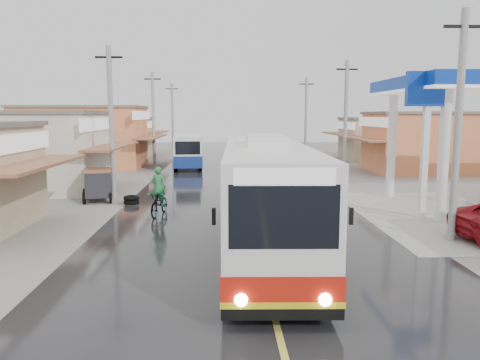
{
  "coord_description": "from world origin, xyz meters",
  "views": [
    {
      "loc": [
        -1.12,
        -15.96,
        4.47
      ],
      "look_at": [
        -0.5,
        1.29,
        2.05
      ],
      "focal_mm": 35.0,
      "sensor_mm": 36.0,
      "label": 1
    }
  ],
  "objects_px": {
    "cyclist": "(159,200)",
    "tyre_stack": "(131,200)",
    "tricycle_near": "(98,183)",
    "coach_bus": "(265,196)",
    "second_bus": "(187,150)"
  },
  "relations": [
    {
      "from": "tricycle_near",
      "to": "cyclist",
      "type": "bearing_deg",
      "value": -59.98
    },
    {
      "from": "tyre_stack",
      "to": "cyclist",
      "type": "bearing_deg",
      "value": -57.78
    },
    {
      "from": "tricycle_near",
      "to": "tyre_stack",
      "type": "distance_m",
      "value": 2.19
    },
    {
      "from": "second_bus",
      "to": "tricycle_near",
      "type": "relative_size",
      "value": 3.71
    },
    {
      "from": "tyre_stack",
      "to": "tricycle_near",
      "type": "bearing_deg",
      "value": 155.91
    },
    {
      "from": "second_bus",
      "to": "tyre_stack",
      "type": "xyz_separation_m",
      "value": [
        -1.61,
        -16.34,
        -1.28
      ]
    },
    {
      "from": "coach_bus",
      "to": "second_bus",
      "type": "relative_size",
      "value": 1.45
    },
    {
      "from": "coach_bus",
      "to": "tyre_stack",
      "type": "distance_m",
      "value": 10.4
    },
    {
      "from": "coach_bus",
      "to": "second_bus",
      "type": "height_order",
      "value": "coach_bus"
    },
    {
      "from": "second_bus",
      "to": "cyclist",
      "type": "distance_m",
      "value": 19.2
    },
    {
      "from": "second_bus",
      "to": "tricycle_near",
      "type": "bearing_deg",
      "value": -107.33
    },
    {
      "from": "coach_bus",
      "to": "tricycle_near",
      "type": "relative_size",
      "value": 5.36
    },
    {
      "from": "tyre_stack",
      "to": "second_bus",
      "type": "bearing_deg",
      "value": 84.37
    },
    {
      "from": "cyclist",
      "to": "tricycle_near",
      "type": "relative_size",
      "value": 0.97
    },
    {
      "from": "cyclist",
      "to": "tyre_stack",
      "type": "relative_size",
      "value": 2.77
    }
  ]
}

